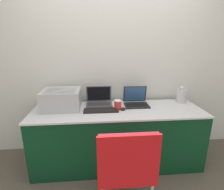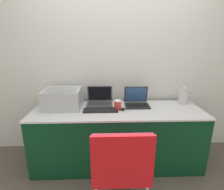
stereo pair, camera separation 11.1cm
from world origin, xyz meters
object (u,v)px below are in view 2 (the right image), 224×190
(mouse, at_px, (123,109))
(metal_pitcher, at_px, (184,96))
(laptop_right, at_px, (137,101))
(printer, at_px, (63,98))
(laptop_left, at_px, (100,100))
(coffee_cup, at_px, (117,105))
(chair, at_px, (121,164))
(external_keyboard, at_px, (101,110))

(mouse, relative_size, metal_pitcher, 0.25)
(laptop_right, bearing_deg, mouse, -136.04)
(printer, relative_size, mouse, 7.73)
(laptop_left, xyz_separation_m, metal_pitcher, (1.15, -0.02, 0.05))
(laptop_right, bearing_deg, printer, -177.38)
(printer, bearing_deg, mouse, -11.05)
(coffee_cup, height_order, chair, chair)
(metal_pitcher, bearing_deg, printer, -176.48)
(printer, xyz_separation_m, coffee_cup, (0.70, -0.10, -0.07))
(external_keyboard, bearing_deg, printer, 163.15)
(coffee_cup, distance_m, metal_pitcher, 0.95)
(laptop_left, bearing_deg, external_keyboard, -85.95)
(laptop_left, distance_m, coffee_cup, 0.31)
(external_keyboard, xyz_separation_m, coffee_cup, (0.21, 0.05, 0.05))
(laptop_right, bearing_deg, metal_pitcher, 4.86)
(printer, xyz_separation_m, mouse, (0.76, -0.15, -0.11))
(metal_pitcher, relative_size, chair, 0.26)
(laptop_left, distance_m, metal_pitcher, 1.15)
(mouse, bearing_deg, coffee_cup, 145.14)
(metal_pitcher, bearing_deg, laptop_left, 179.21)
(mouse, relative_size, chair, 0.07)
(chair, bearing_deg, mouse, 83.70)
(external_keyboard, bearing_deg, chair, -75.27)
(coffee_cup, xyz_separation_m, mouse, (0.07, -0.05, -0.04))
(printer, height_order, coffee_cup, printer)
(laptop_right, height_order, metal_pitcher, laptop_right)
(coffee_cup, xyz_separation_m, chair, (-0.01, -0.78, -0.26))
(coffee_cup, relative_size, chair, 0.13)
(printer, distance_m, external_keyboard, 0.53)
(laptop_left, relative_size, mouse, 5.77)
(mouse, bearing_deg, printer, 168.95)
(laptop_right, xyz_separation_m, chair, (-0.28, -0.93, -0.25))
(coffee_cup, distance_m, mouse, 0.09)
(printer, distance_m, laptop_left, 0.49)
(printer, xyz_separation_m, chair, (0.68, -0.89, -0.33))
(laptop_right, height_order, external_keyboard, laptop_right)
(printer, xyz_separation_m, metal_pitcher, (1.62, 0.10, -0.03))
(chair, bearing_deg, laptop_left, 101.99)
(external_keyboard, height_order, metal_pitcher, metal_pitcher)
(external_keyboard, height_order, chair, chair)
(mouse, bearing_deg, laptop_right, 43.96)
(printer, relative_size, metal_pitcher, 1.96)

